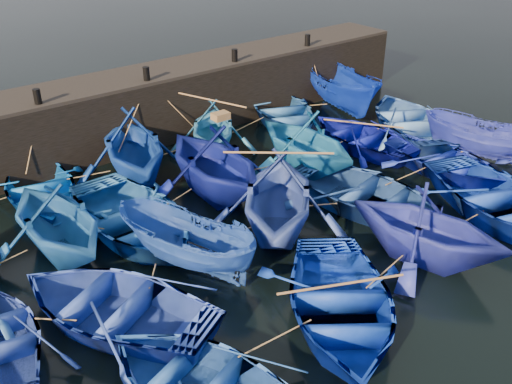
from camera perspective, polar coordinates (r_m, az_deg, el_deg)
ground at (r=15.72m, az=7.34°, el=-6.63°), size 120.00×120.00×0.00m
quay_wall at (r=22.78m, az=-11.64°, el=8.13°), size 26.00×2.50×2.50m
quay_top at (r=22.37m, az=-11.97°, el=11.27°), size 26.00×2.50×0.12m
bollard_1 at (r=20.07m, az=-21.03°, el=8.91°), size 0.24×0.24×0.50m
bollard_2 at (r=21.51m, az=-10.91°, el=11.54°), size 0.24×0.24×0.50m
bollard_3 at (r=23.55m, az=-2.15°, el=13.51°), size 0.24×0.24×0.50m
bollard_4 at (r=26.05m, az=5.17°, el=14.90°), size 0.24×0.24×0.50m
boat_1 at (r=19.21m, az=-20.82°, el=0.22°), size 4.11×5.11×0.94m
boat_2 at (r=19.60m, az=-12.26°, el=4.61°), size 5.37×5.78×2.49m
boat_3 at (r=21.32m, az=-4.36°, el=6.52°), size 4.95×5.06×2.02m
boat_4 at (r=24.16m, az=2.75°, el=8.04°), size 5.16×5.99×1.04m
boat_5 at (r=25.57m, az=8.63°, el=10.10°), size 3.49×5.62×2.04m
boat_7 at (r=15.98m, az=-19.31°, el=-2.53°), size 3.99×4.59×2.35m
boat_8 at (r=16.66m, az=-12.17°, el=-2.54°), size 3.97×5.51×1.13m
boat_9 at (r=18.04m, az=-4.20°, el=3.22°), size 4.52×5.16×2.58m
boat_10 at (r=19.81m, az=5.03°, el=5.20°), size 3.85×4.46×2.34m
boat_11 at (r=22.18m, az=10.53°, el=5.52°), size 3.41×4.71×0.96m
boat_12 at (r=23.87m, az=15.23°, el=6.92°), size 6.19×6.79×1.15m
boat_14 at (r=13.64m, az=-13.99°, el=-10.88°), size 5.56×6.16×1.05m
boat_15 at (r=14.87m, az=-7.07°, el=-5.18°), size 3.02×4.36×1.58m
boat_16 at (r=16.04m, az=2.18°, el=-0.26°), size 6.31×6.35×2.53m
boat_17 at (r=17.90m, az=10.98°, el=-0.16°), size 4.68×5.87×1.09m
boat_18 at (r=20.91m, az=18.41°, el=2.97°), size 3.29×4.55×0.93m
boat_19 at (r=22.32m, az=21.54°, el=4.99°), size 3.18×4.42×1.61m
boat_21 at (r=11.73m, az=-5.50°, el=-18.34°), size 4.52×5.30×0.93m
boat_22 at (r=13.40m, az=8.37°, el=-11.01°), size 6.00×6.30×1.06m
boat_23 at (r=15.56m, az=16.78°, el=-3.19°), size 4.67×5.09×2.25m
boat_24 at (r=18.63m, az=23.29°, el=-0.79°), size 5.59×6.63×1.18m
wooden_crate at (r=17.65m, az=-3.56°, el=7.59°), size 0.51×0.37×0.22m
mooring_ropes at (r=18.48m, az=-4.18°, el=2.46°), size 18.05×11.47×2.10m
loose_oars at (r=17.65m, az=4.03°, el=3.99°), size 10.07×11.71×1.63m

